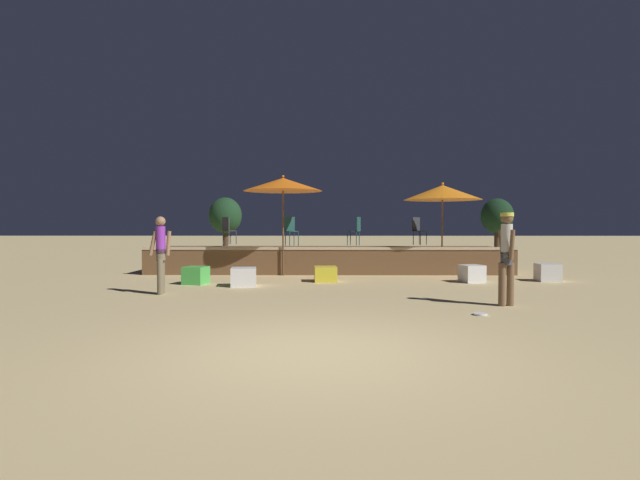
{
  "coord_description": "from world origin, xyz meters",
  "views": [
    {
      "loc": [
        0.13,
        -5.73,
        1.49
      ],
      "look_at": [
        0.0,
        6.38,
        1.11
      ],
      "focal_mm": 28.0,
      "sensor_mm": 36.0,
      "label": 1
    }
  ],
  "objects_px": {
    "patio_umbrella_1": "(443,193)",
    "background_tree_0": "(497,216)",
    "cube_seat_4": "(548,272)",
    "bistro_chair_1": "(291,228)",
    "patio_umbrella_0": "(283,185)",
    "cube_seat_0": "(472,274)",
    "cube_seat_3": "(244,277)",
    "person_1": "(161,253)",
    "person_0": "(507,253)",
    "bistro_chair_0": "(228,228)",
    "background_tree_1": "(225,216)",
    "cube_seat_2": "(326,274)",
    "bistro_chair_2": "(356,228)",
    "bistro_chair_3": "(418,228)",
    "frisbee_disc": "(480,314)",
    "cube_seat_1": "(196,275)"
  },
  "relations": [
    {
      "from": "cube_seat_1",
      "to": "cube_seat_3",
      "type": "xyz_separation_m",
      "value": [
        1.26,
        -0.4,
        0.0
      ]
    },
    {
      "from": "person_1",
      "to": "bistro_chair_3",
      "type": "bearing_deg",
      "value": -54.73
    },
    {
      "from": "person_0",
      "to": "bistro_chair_0",
      "type": "xyz_separation_m",
      "value": [
        -6.56,
        7.47,
        0.41
      ]
    },
    {
      "from": "patio_umbrella_0",
      "to": "bistro_chair_1",
      "type": "xyz_separation_m",
      "value": [
        0.14,
        1.05,
        -1.27
      ]
    },
    {
      "from": "cube_seat_4",
      "to": "bistro_chair_1",
      "type": "distance_m",
      "value": 7.42
    },
    {
      "from": "cube_seat_4",
      "to": "background_tree_0",
      "type": "bearing_deg",
      "value": 76.03
    },
    {
      "from": "patio_umbrella_1",
      "to": "bistro_chair_0",
      "type": "bearing_deg",
      "value": 165.77
    },
    {
      "from": "person_1",
      "to": "bistro_chair_1",
      "type": "distance_m",
      "value": 5.55
    },
    {
      "from": "person_1",
      "to": "background_tree_1",
      "type": "height_order",
      "value": "background_tree_1"
    },
    {
      "from": "bistro_chair_0",
      "to": "bistro_chair_1",
      "type": "distance_m",
      "value": 2.42
    },
    {
      "from": "background_tree_0",
      "to": "bistro_chair_1",
      "type": "bearing_deg",
      "value": -131.72
    },
    {
      "from": "cube_seat_2",
      "to": "background_tree_0",
      "type": "bearing_deg",
      "value": 56.77
    },
    {
      "from": "background_tree_0",
      "to": "cube_seat_3",
      "type": "bearing_deg",
      "value": -126.56
    },
    {
      "from": "bistro_chair_3",
      "to": "background_tree_1",
      "type": "distance_m",
      "value": 12.72
    },
    {
      "from": "person_1",
      "to": "cube_seat_3",
      "type": "bearing_deg",
      "value": -53.9
    },
    {
      "from": "patio_umbrella_1",
      "to": "bistro_chair_1",
      "type": "bearing_deg",
      "value": 171.81
    },
    {
      "from": "cube_seat_0",
      "to": "bistro_chair_1",
      "type": "bearing_deg",
      "value": 151.02
    },
    {
      "from": "person_1",
      "to": "cube_seat_4",
      "type": "bearing_deg",
      "value": -81.06
    },
    {
      "from": "patio_umbrella_1",
      "to": "cube_seat_4",
      "type": "relative_size",
      "value": 4.82
    },
    {
      "from": "cube_seat_2",
      "to": "bistro_chair_3",
      "type": "bearing_deg",
      "value": 48.31
    },
    {
      "from": "patio_umbrella_1",
      "to": "person_0",
      "type": "distance_m",
      "value": 5.95
    },
    {
      "from": "patio_umbrella_1",
      "to": "frisbee_disc",
      "type": "bearing_deg",
      "value": -98.0
    },
    {
      "from": "cube_seat_1",
      "to": "person_1",
      "type": "bearing_deg",
      "value": -98.66
    },
    {
      "from": "cube_seat_1",
      "to": "cube_seat_2",
      "type": "xyz_separation_m",
      "value": [
        3.23,
        0.61,
        -0.02
      ]
    },
    {
      "from": "cube_seat_2",
      "to": "bistro_chair_2",
      "type": "relative_size",
      "value": 0.68
    },
    {
      "from": "person_1",
      "to": "background_tree_1",
      "type": "distance_m",
      "value": 15.59
    },
    {
      "from": "cube_seat_0",
      "to": "cube_seat_4",
      "type": "distance_m",
      "value": 2.08
    },
    {
      "from": "person_1",
      "to": "background_tree_0",
      "type": "xyz_separation_m",
      "value": [
        12.86,
        16.67,
        1.04
      ]
    },
    {
      "from": "bistro_chair_2",
      "to": "background_tree_1",
      "type": "height_order",
      "value": "background_tree_1"
    },
    {
      "from": "cube_seat_0",
      "to": "bistro_chair_1",
      "type": "height_order",
      "value": "bistro_chair_1"
    },
    {
      "from": "cube_seat_4",
      "to": "person_0",
      "type": "relative_size",
      "value": 0.33
    },
    {
      "from": "patio_umbrella_0",
      "to": "cube_seat_3",
      "type": "relative_size",
      "value": 4.41
    },
    {
      "from": "patio_umbrella_0",
      "to": "cube_seat_0",
      "type": "height_order",
      "value": "patio_umbrella_0"
    },
    {
      "from": "person_0",
      "to": "background_tree_0",
      "type": "xyz_separation_m",
      "value": [
        6.05,
        18.13,
        0.97
      ]
    },
    {
      "from": "bistro_chair_3",
      "to": "cube_seat_4",
      "type": "bearing_deg",
      "value": -88.27
    },
    {
      "from": "cube_seat_2",
      "to": "cube_seat_0",
      "type": "bearing_deg",
      "value": -1.95
    },
    {
      "from": "cube_seat_4",
      "to": "background_tree_0",
      "type": "xyz_separation_m",
      "value": [
        3.51,
        14.12,
        1.7
      ]
    },
    {
      "from": "cube_seat_1",
      "to": "bistro_chair_1",
      "type": "relative_size",
      "value": 0.7
    },
    {
      "from": "cube_seat_2",
      "to": "bistro_chair_0",
      "type": "distance_m",
      "value": 5.01
    },
    {
      "from": "person_0",
      "to": "cube_seat_4",
      "type": "bearing_deg",
      "value": 45.7
    },
    {
      "from": "patio_umbrella_1",
      "to": "background_tree_0",
      "type": "xyz_separation_m",
      "value": [
        5.87,
        12.36,
        -0.5
      ]
    },
    {
      "from": "person_0",
      "to": "bistro_chair_1",
      "type": "bearing_deg",
      "value": 112.37
    },
    {
      "from": "person_0",
      "to": "person_1",
      "type": "bearing_deg",
      "value": 155.98
    },
    {
      "from": "cube_seat_2",
      "to": "cube_seat_3",
      "type": "height_order",
      "value": "cube_seat_3"
    },
    {
      "from": "cube_seat_3",
      "to": "background_tree_0",
      "type": "height_order",
      "value": "background_tree_0"
    },
    {
      "from": "cube_seat_3",
      "to": "background_tree_1",
      "type": "xyz_separation_m",
      "value": [
        -3.26,
        14.06,
        1.72
      ]
    },
    {
      "from": "cube_seat_0",
      "to": "bistro_chair_2",
      "type": "relative_size",
      "value": 0.7
    },
    {
      "from": "bistro_chair_3",
      "to": "frisbee_disc",
      "type": "xyz_separation_m",
      "value": [
        -0.49,
        -8.19,
        -1.35
      ]
    },
    {
      "from": "patio_umbrella_0",
      "to": "cube_seat_0",
      "type": "distance_m",
      "value": 5.79
    },
    {
      "from": "cube_seat_3",
      "to": "frisbee_disc",
      "type": "bearing_deg",
      "value": -40.07
    }
  ]
}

